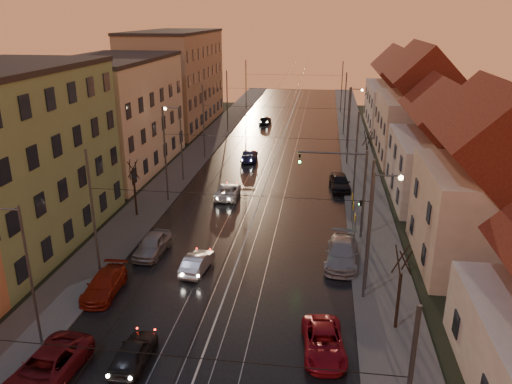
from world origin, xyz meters
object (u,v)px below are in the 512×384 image
at_px(driving_car_3, 249,155).
at_px(parked_right_0, 324,342).
at_px(driving_car_1, 197,262).
at_px(parked_left_2, 104,284).
at_px(street_lamp_1, 376,221).
at_px(driving_car_2, 228,191).
at_px(traffic_light_mast, 351,183).
at_px(driving_car_0, 133,352).
at_px(parked_right_2, 340,182).
at_px(street_lamp_3, 351,112).
at_px(parked_left_1, 47,368).
at_px(parked_left_3, 152,244).
at_px(parked_right_1, 342,253).
at_px(street_lamp_2, 178,136).
at_px(street_lamp_0, 22,263).
at_px(driving_car_4, 265,120).

distance_m(driving_car_3, parked_right_0, 36.62).
relative_size(driving_car_1, parked_left_2, 0.86).
distance_m(street_lamp_1, driving_car_2, 20.49).
relative_size(traffic_light_mast, driving_car_0, 1.88).
distance_m(driving_car_1, parked_right_0, 11.65).
distance_m(driving_car_1, parked_right_2, 21.03).
bearing_deg(parked_right_2, street_lamp_3, 78.73).
bearing_deg(traffic_light_mast, parked_left_1, -128.87).
height_order(driving_car_1, parked_left_2, parked_left_2).
height_order(driving_car_2, parked_left_3, parked_left_3).
bearing_deg(street_lamp_3, parked_right_2, -95.31).
bearing_deg(street_lamp_1, street_lamp_3, 90.00).
xyz_separation_m(driving_car_0, parked_right_1, (10.70, 12.37, 0.14)).
relative_size(parked_right_0, parked_right_2, 0.99).
distance_m(driving_car_0, parked_right_0, 9.76).
relative_size(street_lamp_1, traffic_light_mast, 1.11).
distance_m(driving_car_1, parked_right_1, 10.21).
bearing_deg(driving_car_2, street_lamp_2, -37.00).
distance_m(street_lamp_0, parked_left_2, 7.03).
xyz_separation_m(street_lamp_0, street_lamp_1, (18.21, 8.00, 0.00)).
bearing_deg(street_lamp_1, driving_car_3, 112.85).
xyz_separation_m(traffic_light_mast, parked_left_3, (-14.42, -4.79, -3.85)).
xyz_separation_m(parked_left_2, parked_right_0, (13.80, -4.03, -0.02)).
distance_m(driving_car_0, driving_car_3, 37.60).
bearing_deg(traffic_light_mast, street_lamp_3, 87.73).
bearing_deg(driving_car_3, driving_car_4, -91.79).
bearing_deg(parked_right_0, parked_right_2, 81.24).
xyz_separation_m(driving_car_2, parked_right_0, (9.40, -22.45, -0.01)).
relative_size(driving_car_0, parked_right_1, 0.70).
bearing_deg(parked_left_3, parked_right_1, 4.41).
relative_size(driving_car_1, parked_right_0, 0.85).
relative_size(driving_car_0, parked_left_2, 0.85).
distance_m(street_lamp_1, driving_car_4, 52.08).
bearing_deg(driving_car_3, parked_right_0, 101.03).
xyz_separation_m(street_lamp_1, street_lamp_2, (-18.21, 20.00, 0.00)).
relative_size(driving_car_1, driving_car_3, 0.84).
bearing_deg(driving_car_3, street_lamp_3, -152.96).
distance_m(street_lamp_2, parked_left_1, 30.93).
xyz_separation_m(parked_left_1, parked_right_0, (13.17, 3.95, -0.10)).
distance_m(driving_car_3, driving_car_4, 21.50).
distance_m(traffic_light_mast, driving_car_1, 13.18).
height_order(driving_car_2, driving_car_4, driving_car_2).
bearing_deg(street_lamp_2, parked_left_3, -80.95).
bearing_deg(parked_left_2, parked_right_0, -18.10).
bearing_deg(street_lamp_1, parked_left_2, -171.18).
bearing_deg(driving_car_1, traffic_light_mast, -140.80).
xyz_separation_m(street_lamp_1, parked_right_1, (-1.72, 3.59, -4.10)).
bearing_deg(street_lamp_0, driving_car_0, -7.68).
bearing_deg(parked_left_3, parked_left_2, -98.54).
relative_size(street_lamp_3, parked_left_3, 1.82).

